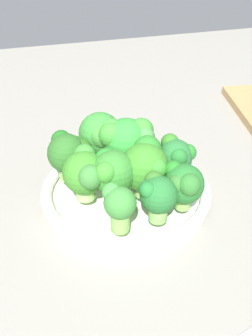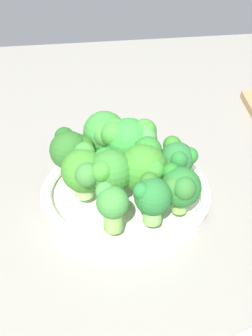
% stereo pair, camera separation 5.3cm
% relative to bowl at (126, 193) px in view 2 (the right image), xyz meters
% --- Properties ---
extents(ground_plane, '(1.30, 1.30, 0.03)m').
position_rel_bowl_xyz_m(ground_plane, '(-0.04, -0.04, -0.03)').
color(ground_plane, gray).
extents(bowl, '(0.24, 0.24, 0.03)m').
position_rel_bowl_xyz_m(bowl, '(0.00, 0.00, 0.00)').
color(bowl, white).
rests_on(bowl, ground_plane).
extents(broccoli_floret_0, '(0.07, 0.06, 0.07)m').
position_rel_bowl_xyz_m(broccoli_floret_0, '(0.01, -0.06, 0.06)').
color(broccoli_floret_0, '#98D16D').
rests_on(broccoli_floret_0, bowl).
extents(broccoli_floret_1, '(0.05, 0.04, 0.06)m').
position_rel_bowl_xyz_m(broccoli_floret_1, '(0.09, -0.03, 0.05)').
color(broccoli_floret_1, '#7AB851').
rests_on(broccoli_floret_1, bowl).
extents(broccoli_floret_2, '(0.05, 0.04, 0.06)m').
position_rel_bowl_xyz_m(broccoli_floret_2, '(-0.07, 0.02, 0.05)').
color(broccoli_floret_2, '#98D365').
rests_on(broccoli_floret_2, bowl).
extents(broccoli_floret_3, '(0.05, 0.05, 0.06)m').
position_rel_bowl_xyz_m(broccoli_floret_3, '(0.08, 0.02, 0.05)').
color(broccoli_floret_3, '#80B65D').
rests_on(broccoli_floret_3, bowl).
extents(broccoli_floret_4, '(0.06, 0.05, 0.07)m').
position_rel_bowl_xyz_m(broccoli_floret_4, '(0.00, 0.07, 0.05)').
color(broccoli_floret_4, '#88B354').
rests_on(broccoli_floret_4, bowl).
extents(broccoli_floret_5, '(0.07, 0.07, 0.08)m').
position_rel_bowl_xyz_m(broccoli_floret_5, '(0.02, 0.02, 0.06)').
color(broccoli_floret_5, '#96C169').
rests_on(broccoli_floret_5, bowl).
extents(broccoli_floret_6, '(0.07, 0.06, 0.08)m').
position_rel_bowl_xyz_m(broccoli_floret_6, '(0.03, -0.03, 0.06)').
color(broccoli_floret_6, '#9ADA61').
rests_on(broccoli_floret_6, bowl).
extents(broccoli_floret_7, '(0.06, 0.05, 0.06)m').
position_rel_bowl_xyz_m(broccoli_floret_7, '(0.07, 0.06, 0.05)').
color(broccoli_floret_7, '#8CCE5A').
rests_on(broccoli_floret_7, bowl).
extents(broccoli_floret_8, '(0.06, 0.06, 0.07)m').
position_rel_bowl_xyz_m(broccoli_floret_8, '(-0.04, -0.07, 0.06)').
color(broccoli_floret_8, '#93CB5C').
rests_on(broccoli_floret_8, bowl).
extents(broccoli_floret_9, '(0.07, 0.08, 0.08)m').
position_rel_bowl_xyz_m(broccoli_floret_9, '(-0.04, 0.01, 0.06)').
color(broccoli_floret_9, '#7CB14E').
rests_on(broccoli_floret_9, bowl).
extents(broccoli_floret_10, '(0.07, 0.06, 0.08)m').
position_rel_bowl_xyz_m(broccoli_floret_10, '(-0.07, -0.02, 0.06)').
color(broccoli_floret_10, '#83BE59').
rests_on(broccoli_floret_10, bowl).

